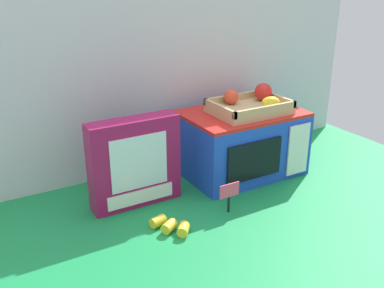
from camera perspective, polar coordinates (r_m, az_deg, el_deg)
ground_plane at (r=1.61m, az=1.85°, el=-4.66°), size 1.70×1.70×0.00m
display_back_panel at (r=1.66m, az=-1.95°, el=9.94°), size 1.61×0.03×0.75m
toy_microwave at (r=1.64m, az=6.43°, el=0.22°), size 0.43×0.30×0.24m
food_groups_crate at (r=1.59m, az=7.66°, el=5.06°), size 0.27×0.19×0.09m
cookie_set_box at (r=1.41m, az=-7.44°, el=-2.40°), size 0.29×0.08×0.29m
price_sign at (r=1.38m, az=4.85°, el=-6.40°), size 0.07×0.01×0.10m
loose_toy_banana at (r=1.31m, az=-2.85°, el=-10.52°), size 0.10×0.12×0.03m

